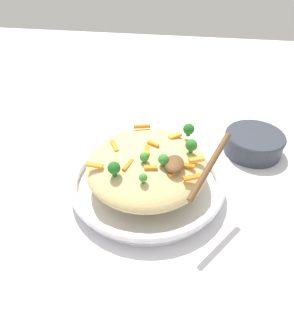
{
  "coord_description": "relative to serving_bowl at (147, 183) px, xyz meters",
  "views": [
    {
      "loc": [
        0.54,
        0.08,
        0.52
      ],
      "look_at": [
        0.0,
        0.0,
        0.07
      ],
      "focal_mm": 33.94,
      "sensor_mm": 36.0,
      "label": 1
    }
  ],
  "objects": [
    {
      "name": "broccoli_floret_3",
      "position": [
        -0.09,
        0.08,
        0.1
      ],
      "size": [
        0.03,
        0.03,
        0.03
      ],
      "color": "#205B1C",
      "rests_on": "pasta_mound"
    },
    {
      "name": "carrot_piece_7",
      "position": [
        0.05,
        0.02,
        0.09
      ],
      "size": [
        0.01,
        0.03,
        0.01
      ],
      "primitive_type": "cube",
      "rotation": [
        0.0,
        0.0,
        1.76
      ],
      "color": "orange",
      "rests_on": "pasta_mound"
    },
    {
      "name": "serving_spoon",
      "position": [
        0.05,
        0.09,
        0.11
      ],
      "size": [
        0.14,
        0.13,
        0.07
      ],
      "color": "brown",
      "rests_on": "pasta_mound"
    },
    {
      "name": "ground_plane",
      "position": [
        0.0,
        0.0,
        -0.02
      ],
      "size": [
        2.4,
        2.4,
        0.0
      ],
      "primitive_type": "plane",
      "color": "silver"
    },
    {
      "name": "carrot_piece_11",
      "position": [
        0.05,
        -0.03,
        0.09
      ],
      "size": [
        0.04,
        0.02,
        0.01
      ],
      "primitive_type": "cube",
      "rotation": [
        0.0,
        0.0,
        5.95
      ],
      "color": "orange",
      "rests_on": "pasta_mound"
    },
    {
      "name": "broccoli_floret_4",
      "position": [
        0.09,
        0.01,
        0.1
      ],
      "size": [
        0.02,
        0.02,
        0.02
      ],
      "color": "#377928",
      "rests_on": "pasta_mound"
    },
    {
      "name": "serving_bowl",
      "position": [
        0.0,
        0.0,
        0.0
      ],
      "size": [
        0.36,
        0.36,
        0.04
      ],
      "color": "silver",
      "rests_on": "ground_plane"
    },
    {
      "name": "companion_bowl",
      "position": [
        -0.2,
        0.26,
        0.01
      ],
      "size": [
        0.16,
        0.16,
        0.06
      ],
      "color": "#333842",
      "rests_on": "ground_plane"
    },
    {
      "name": "broccoli_floret_1",
      "position": [
        0.04,
        0.04,
        0.1
      ],
      "size": [
        0.02,
        0.02,
        0.03
      ],
      "color": "#377928",
      "rests_on": "pasta_mound"
    },
    {
      "name": "pasta_mound",
      "position": [
        0.0,
        0.0,
        0.05
      ],
      "size": [
        0.29,
        0.27,
        0.08
      ],
      "primitive_type": "ellipsoid",
      "color": "#D1BA7A",
      "rests_on": "serving_bowl"
    },
    {
      "name": "broccoli_floret_5",
      "position": [
        -0.02,
        0.09,
        0.1
      ],
      "size": [
        0.03,
        0.03,
        0.03
      ],
      "color": "#296820",
      "rests_on": "pasta_mound"
    },
    {
      "name": "carrot_piece_9",
      "position": [
        0.05,
        0.06,
        0.09
      ],
      "size": [
        0.03,
        0.02,
        0.01
      ],
      "primitive_type": "cube",
      "rotation": [
        0.0,
        0.0,
        2.75
      ],
      "color": "orange",
      "rests_on": "pasta_mound"
    },
    {
      "name": "broccoli_floret_0",
      "position": [
        0.08,
        -0.05,
        0.1
      ],
      "size": [
        0.03,
        0.03,
        0.03
      ],
      "color": "#205B1C",
      "rests_on": "pasta_mound"
    },
    {
      "name": "carrot_piece_4",
      "position": [
        -0.02,
        -0.08,
        0.09
      ],
      "size": [
        0.04,
        0.03,
        0.01
      ],
      "primitive_type": "cube",
      "rotation": [
        0.0,
        0.0,
        0.48
      ],
      "color": "orange",
      "rests_on": "pasta_mound"
    },
    {
      "name": "carrot_piece_6",
      "position": [
        0.06,
        0.1,
        0.09
      ],
      "size": [
        0.03,
        0.04,
        0.01
      ],
      "primitive_type": "cube",
      "rotation": [
        0.0,
        0.0,
        5.15
      ],
      "color": "orange",
      "rests_on": "pasta_mound"
    },
    {
      "name": "carrot_piece_3",
      "position": [
        0.06,
        -0.1,
        0.09
      ],
      "size": [
        0.01,
        0.04,
        0.01
      ],
      "primitive_type": "cube",
      "rotation": [
        0.0,
        0.0,
        1.48
      ],
      "color": "orange",
      "rests_on": "pasta_mound"
    },
    {
      "name": "carrot_piece_0",
      "position": [
        -0.0,
        0.0,
        0.09
      ],
      "size": [
        0.03,
        0.02,
        0.01
      ],
      "primitive_type": "cube",
      "rotation": [
        0.0,
        0.0,
        3.33
      ],
      "color": "orange",
      "rests_on": "pasta_mound"
    },
    {
      "name": "carrot_piece_10",
      "position": [
        -0.08,
        0.05,
        0.09
      ],
      "size": [
        0.03,
        0.03,
        0.01
      ],
      "primitive_type": "cube",
      "rotation": [
        0.0,
        0.0,
        2.28
      ],
      "color": "orange",
      "rests_on": "pasta_mound"
    },
    {
      "name": "carrot_piece_5",
      "position": [
        -0.11,
        -0.03,
        0.09
      ],
      "size": [
        0.02,
        0.04,
        0.01
      ],
      "primitive_type": "cube",
      "rotation": [
        0.0,
        0.0,
        4.96
      ],
      "color": "orange",
      "rests_on": "pasta_mound"
    },
    {
      "name": "carrot_piece_1",
      "position": [
        0.03,
        0.08,
        0.09
      ],
      "size": [
        0.01,
        0.04,
        0.01
      ],
      "primitive_type": "cube",
      "rotation": [
        0.0,
        0.0,
        4.62
      ],
      "color": "orange",
      "rests_on": "pasta_mound"
    },
    {
      "name": "carrot_piece_2",
      "position": [
        0.01,
        0.11,
        0.09
      ],
      "size": [
        0.02,
        0.03,
        0.01
      ],
      "primitive_type": "cube",
      "rotation": [
        0.0,
        0.0,
        1.98
      ],
      "color": "orange",
      "rests_on": "pasta_mound"
    },
    {
      "name": "broccoli_floret_2",
      "position": [
        0.04,
        -0.0,
        0.1
      ],
      "size": [
        0.02,
        0.02,
        0.02
      ],
      "color": "#377928",
      "rests_on": "pasta_mound"
    },
    {
      "name": "carrot_piece_8",
      "position": [
        -0.03,
        0.01,
        0.09
      ],
      "size": [
        0.02,
        0.03,
        0.01
      ],
      "primitive_type": "cube",
      "rotation": [
        0.0,
        0.0,
        4.25
      ],
      "color": "orange",
      "rests_on": "pasta_mound"
    }
  ]
}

